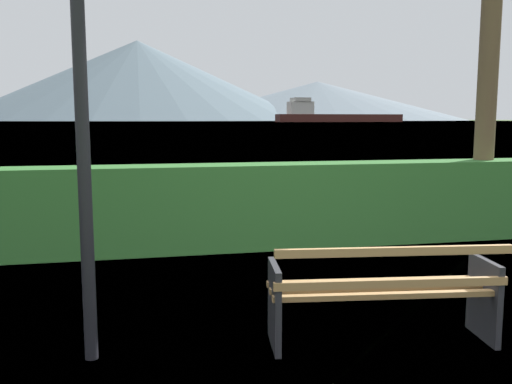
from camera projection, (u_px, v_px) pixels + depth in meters
name	position (u px, v px, depth m)	size (l,w,h in m)	color
ground_plane	(379.00, 341.00, 4.58)	(1400.00, 1400.00, 0.00)	#4C6B33
water_surface	(141.00, 122.00, 301.98)	(620.00, 620.00, 0.00)	slate
park_bench	(383.00, 293.00, 4.46)	(1.89, 0.78, 0.87)	tan
hedge_row	(276.00, 205.00, 7.92)	(13.56, 0.66, 1.19)	#387A33
lamp_post	(78.00, 30.00, 3.92)	(0.30, 0.30, 3.58)	black
cargo_ship_large	(330.00, 115.00, 304.52)	(71.54, 11.61, 13.06)	#471E19
distant_hills	(114.00, 86.00, 549.22)	(745.35, 346.99, 79.10)	gray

